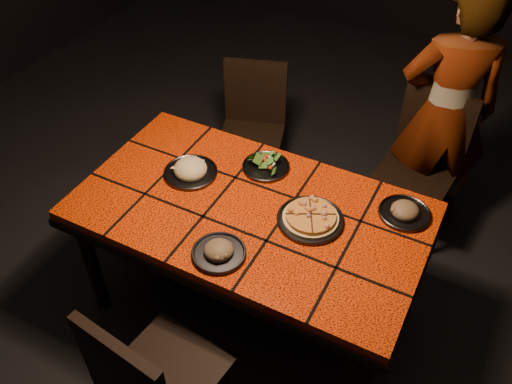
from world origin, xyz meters
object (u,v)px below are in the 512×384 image
at_px(plate_pizza, 311,218).
at_px(chair_far_left, 253,121).
at_px(chair_near, 150,379).
at_px(diner, 446,113).
at_px(plate_pasta, 190,170).
at_px(chair_far_right, 423,157).
at_px(dining_table, 250,219).

bearing_deg(plate_pizza, chair_far_left, 130.63).
xyz_separation_m(chair_near, diner, (0.63, 1.96, 0.25)).
bearing_deg(diner, plate_pasta, 24.11).
bearing_deg(chair_far_left, chair_far_right, -11.98).
bearing_deg(diner, chair_far_right, 43.79).
relative_size(plate_pizza, plate_pasta, 1.28).
xyz_separation_m(plate_pizza, plate_pasta, (-0.65, 0.03, 0.01)).
distance_m(diner, plate_pasta, 1.46).
height_order(chair_far_right, plate_pizza, chair_far_right).
xyz_separation_m(dining_table, plate_pizza, (0.28, 0.05, 0.10)).
bearing_deg(chair_far_right, dining_table, -112.88).
bearing_deg(plate_pasta, dining_table, -11.36).
bearing_deg(plate_pizza, plate_pasta, 177.67).
height_order(dining_table, chair_far_right, chair_far_right).
bearing_deg(diner, dining_table, 38.34).
xyz_separation_m(chair_far_left, chair_far_right, (1.05, 0.11, 0.03)).
bearing_deg(chair_far_left, plate_pasta, -100.78).
distance_m(chair_far_right, diner, 0.28).
height_order(chair_near, plate_pizza, chair_near).
bearing_deg(plate_pizza, chair_near, -108.51).
bearing_deg(chair_near, chair_far_right, -100.30).
xyz_separation_m(chair_near, chair_far_left, (-0.46, 1.74, -0.02)).
bearing_deg(chair_far_right, plate_pasta, -128.25).
relative_size(chair_near, diner, 0.59).
distance_m(chair_near, chair_far_right, 1.94).
bearing_deg(chair_near, plate_pizza, -101.20).
relative_size(chair_far_right, plate_pizza, 2.70).
distance_m(chair_far_left, plate_pasta, 0.90).
relative_size(dining_table, chair_far_right, 1.78).
relative_size(chair_far_left, diner, 0.56).
distance_m(dining_table, plate_pizza, 0.30).
height_order(chair_near, chair_far_left, chair_near).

